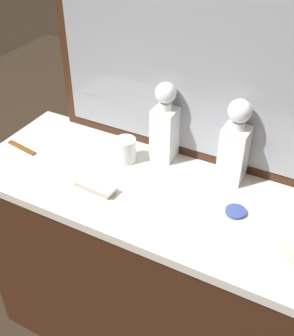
% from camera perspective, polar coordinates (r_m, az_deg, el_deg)
% --- Properties ---
extents(ground_plane, '(6.00, 6.00, 0.00)m').
position_cam_1_polar(ground_plane, '(2.17, 0.00, -20.97)').
color(ground_plane, '#2D2319').
extents(dresser, '(1.29, 0.53, 0.89)m').
position_cam_1_polar(dresser, '(1.81, 0.00, -13.41)').
color(dresser, '#381E11').
rests_on(dresser, ground_plane).
extents(dresser_mirror, '(1.01, 0.03, 0.68)m').
position_cam_1_polar(dresser_mirror, '(1.51, 4.48, 12.86)').
color(dresser_mirror, '#381E11').
rests_on(dresser_mirror, dresser).
extents(crystal_decanter_right, '(0.09, 0.09, 0.31)m').
position_cam_1_polar(crystal_decanter_right, '(1.49, 11.53, 2.51)').
color(crystal_decanter_right, white).
rests_on(crystal_decanter_right, dresser).
extents(crystal_decanter_front, '(0.08, 0.08, 0.31)m').
position_cam_1_polar(crystal_decanter_front, '(1.57, 2.36, 5.18)').
color(crystal_decanter_front, white).
rests_on(crystal_decanter_front, dresser).
extents(crystal_tumbler_right, '(0.08, 0.08, 0.09)m').
position_cam_1_polar(crystal_tumbler_right, '(1.60, -2.85, 2.29)').
color(crystal_tumbler_right, white).
rests_on(crystal_tumbler_right, dresser).
extents(silver_brush_left, '(0.16, 0.06, 0.02)m').
position_cam_1_polar(silver_brush_left, '(1.49, -6.96, -2.44)').
color(silver_brush_left, '#B7A88C').
rests_on(silver_brush_left, dresser).
extents(porcelain_dish, '(0.07, 0.07, 0.01)m').
position_cam_1_polar(porcelain_dish, '(1.42, 11.72, -5.71)').
color(porcelain_dish, '#33478C').
rests_on(porcelain_dish, dresser).
extents(tortoiseshell_comb, '(0.15, 0.04, 0.01)m').
position_cam_1_polar(tortoiseshell_comb, '(1.76, -16.31, 2.61)').
color(tortoiseshell_comb, brown).
rests_on(tortoiseshell_comb, dresser).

